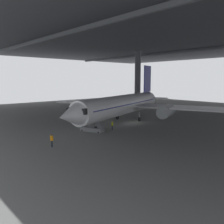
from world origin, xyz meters
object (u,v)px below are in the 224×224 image
object	(u,v)px
airplane_main	(124,105)
crew_worker_by_stairs	(112,125)
boarding_stairs	(92,127)
crew_worker_near_nose	(52,140)

from	to	relation	value
airplane_main	crew_worker_by_stairs	bearing A→B (deg)	-58.09
boarding_stairs	crew_worker_near_nose	world-z (taller)	boarding_stairs
airplane_main	boarding_stairs	bearing A→B (deg)	-74.18
crew_worker_near_nose	airplane_main	bearing A→B (deg)	109.43
boarding_stairs	crew_worker_by_stairs	size ratio (longest dim) A/B	2.93
airplane_main	crew_worker_by_stairs	xyz separation A→B (m)	(4.37, -7.02, -2.61)
boarding_stairs	crew_worker_near_nose	distance (m)	10.34
crew_worker_by_stairs	airplane_main	bearing A→B (deg)	121.91
airplane_main	crew_worker_near_nose	size ratio (longest dim) A/B	21.67
boarding_stairs	airplane_main	bearing A→B (deg)	105.82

